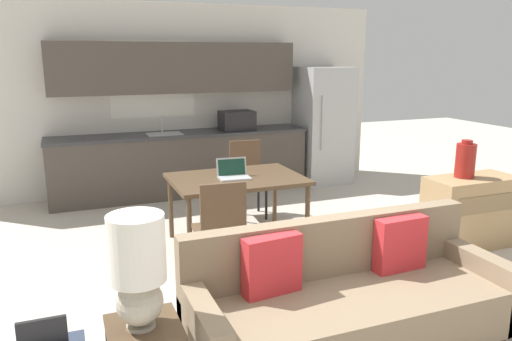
{
  "coord_description": "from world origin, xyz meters",
  "views": [
    {
      "loc": [
        -1.58,
        -2.62,
        1.98
      ],
      "look_at": [
        0.04,
        1.5,
        0.95
      ],
      "focal_mm": 35.0,
      "sensor_mm": 36.0,
      "label": 1
    }
  ],
  "objects": [
    {
      "name": "wall_back",
      "position": [
        -0.0,
        4.63,
        1.35
      ],
      "size": [
        6.4,
        0.07,
        2.7
      ],
      "color": "silver",
      "rests_on": "ground_plane"
    },
    {
      "name": "kitchen_counter",
      "position": [
        0.01,
        4.33,
        0.84
      ],
      "size": [
        3.66,
        0.65,
        2.15
      ],
      "color": "#4C443D",
      "rests_on": "ground_plane"
    },
    {
      "name": "refrigerator",
      "position": [
        2.25,
        4.23,
        0.9
      ],
      "size": [
        0.76,
        0.74,
        1.8
      ],
      "color": "#B7BABC",
      "rests_on": "ground_plane"
    },
    {
      "name": "dining_table",
      "position": [
        0.09,
        2.18,
        0.66
      ],
      "size": [
        1.37,
        0.96,
        0.73
      ],
      "color": "brown",
      "rests_on": "ground_plane"
    },
    {
      "name": "couch",
      "position": [
        0.15,
        0.06,
        0.34
      ],
      "size": [
        2.23,
        0.8,
        0.86
      ],
      "color": "#3D2D1E",
      "rests_on": "ground_plane"
    },
    {
      "name": "table_lamp",
      "position": [
        -1.26,
        -0.07,
        0.87
      ],
      "size": [
        0.31,
        0.31,
        0.65
      ],
      "color": "#B2A893",
      "rests_on": "side_table"
    },
    {
      "name": "credenza",
      "position": [
        2.34,
        1.2,
        0.37
      ],
      "size": [
        0.96,
        0.46,
        0.75
      ],
      "color": "tan",
      "rests_on": "ground_plane"
    },
    {
      "name": "vase",
      "position": [
        2.25,
        1.24,
        0.93
      ],
      "size": [
        0.2,
        0.2,
        0.39
      ],
      "color": "maroon",
      "rests_on": "credenza"
    },
    {
      "name": "dining_chair_near_left",
      "position": [
        -0.35,
        1.35,
        0.52
      ],
      "size": [
        0.45,
        0.45,
        0.93
      ],
      "rotation": [
        0.0,
        0.0,
        3.07
      ],
      "color": "brown",
      "rests_on": "ground_plane"
    },
    {
      "name": "dining_chair_far_right",
      "position": [
        0.54,
        3.04,
        0.52
      ],
      "size": [
        0.46,
        0.46,
        0.93
      ],
      "rotation": [
        0.0,
        0.0,
        -0.1
      ],
      "color": "brown",
      "rests_on": "ground_plane"
    },
    {
      "name": "laptop",
      "position": [
        0.05,
        2.17,
        0.77
      ],
      "size": [
        0.34,
        0.28,
        0.2
      ],
      "rotation": [
        0.0,
        0.0,
        -0.08
      ],
      "color": "#B7BABC",
      "rests_on": "dining_table"
    }
  ]
}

